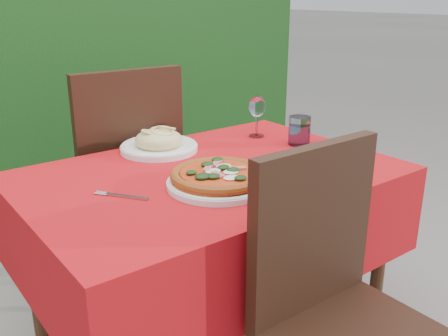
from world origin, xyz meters
TOP-DOWN VIEW (x-y plane):
  - hedge at (0.00, 1.55)m, footprint 3.20×0.55m
  - dining_table at (0.00, 0.00)m, footprint 1.26×0.86m
  - chair_near at (-0.01, -0.59)m, footprint 0.44×0.44m
  - chair_far at (-0.03, 0.62)m, footprint 0.49×0.49m
  - pizza_plate at (-0.06, -0.13)m, footprint 0.37×0.37m
  - pasta_plate at (-0.02, 0.31)m, footprint 0.30×0.30m
  - water_glass at (0.47, 0.04)m, footprint 0.09×0.09m
  - wine_glass at (0.41, 0.23)m, footprint 0.07×0.07m
  - fork at (-0.34, -0.04)m, footprint 0.13×0.17m

SIDE VIEW (x-z plane):
  - chair_near at x=-0.01m, z-range 0.07..1.03m
  - chair_far at x=-0.03m, z-range 0.08..1.11m
  - dining_table at x=0.00m, z-range 0.22..0.97m
  - fork at x=-0.34m, z-range 0.75..0.75m
  - pizza_plate at x=-0.06m, z-range 0.75..0.81m
  - pasta_plate at x=-0.02m, z-range 0.74..0.82m
  - water_glass at x=0.47m, z-range 0.74..0.86m
  - wine_glass at x=0.41m, z-range 0.78..0.96m
  - hedge at x=0.00m, z-range 0.03..1.81m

